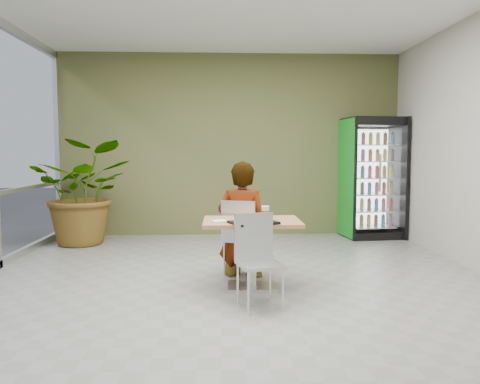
# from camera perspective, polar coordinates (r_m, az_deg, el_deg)

# --- Properties ---
(ground) EXTENTS (7.00, 7.00, 0.00)m
(ground) POSITION_cam_1_polar(r_m,az_deg,el_deg) (5.03, -0.41, -12.16)
(ground) COLOR gray
(ground) RESTS_ON ground
(room_envelope) EXTENTS (6.00, 7.00, 3.20)m
(room_envelope) POSITION_cam_1_polar(r_m,az_deg,el_deg) (4.81, -0.42, 6.38)
(room_envelope) COLOR beige
(room_envelope) RESTS_ON ground
(dining_table) EXTENTS (1.04, 0.73, 0.75)m
(dining_table) POSITION_cam_1_polar(r_m,az_deg,el_deg) (5.05, 1.44, -5.82)
(dining_table) COLOR tan
(dining_table) RESTS_ON ground
(chair_far) EXTENTS (0.51, 0.51, 0.92)m
(chair_far) POSITION_cam_1_polar(r_m,az_deg,el_deg) (5.54, 0.01, -4.87)
(chair_far) COLOR silver
(chair_far) RESTS_ON ground
(chair_near) EXTENTS (0.48, 0.48, 0.89)m
(chair_near) POSITION_cam_1_polar(r_m,az_deg,el_deg) (4.52, 2.05, -7.34)
(chair_near) COLOR silver
(chair_near) RESTS_ON ground
(seated_woman) EXTENTS (0.71, 0.56, 1.67)m
(seated_woman) POSITION_cam_1_polar(r_m,az_deg,el_deg) (5.58, 0.28, -4.81)
(seated_woman) COLOR black
(seated_woman) RESTS_ON ground
(pizza_plate) EXTENTS (0.30, 0.27, 0.03)m
(pizza_plate) POSITION_cam_1_polar(r_m,az_deg,el_deg) (5.11, 0.53, -3.09)
(pizza_plate) COLOR white
(pizza_plate) RESTS_ON dining_table
(soda_cup) EXTENTS (0.09, 0.09, 0.15)m
(soda_cup) POSITION_cam_1_polar(r_m,az_deg,el_deg) (4.98, 3.10, -2.63)
(soda_cup) COLOR white
(soda_cup) RESTS_ON dining_table
(napkin_stack) EXTENTS (0.19, 0.19, 0.02)m
(napkin_stack) POSITION_cam_1_polar(r_m,az_deg,el_deg) (4.85, -2.56, -3.59)
(napkin_stack) COLOR white
(napkin_stack) RESTS_ON dining_table
(cafeteria_tray) EXTENTS (0.54, 0.48, 0.03)m
(cafeteria_tray) POSITION_cam_1_polar(r_m,az_deg,el_deg) (4.74, 1.67, -3.74)
(cafeteria_tray) COLOR black
(cafeteria_tray) RESTS_ON dining_table
(beverage_fridge) EXTENTS (1.01, 0.82, 2.06)m
(beverage_fridge) POSITION_cam_1_polar(r_m,az_deg,el_deg) (8.39, 15.82, 1.66)
(beverage_fridge) COLOR black
(beverage_fridge) RESTS_ON ground
(potted_plant) EXTENTS (1.62, 1.44, 1.67)m
(potted_plant) POSITION_cam_1_polar(r_m,az_deg,el_deg) (7.88, -18.44, -0.03)
(potted_plant) COLOR #285D25
(potted_plant) RESTS_ON ground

